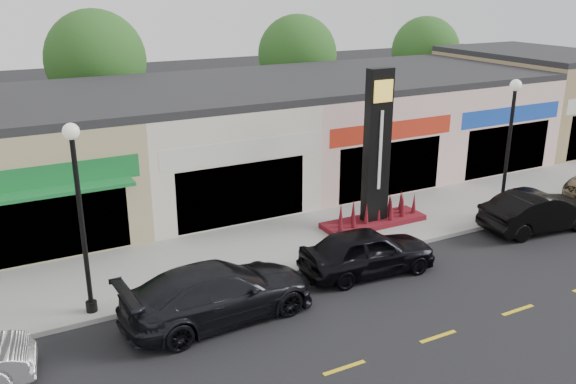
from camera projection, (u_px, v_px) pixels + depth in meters
name	position (u px, v px, depth m)	size (l,w,h in m)	color
ground	(373.00, 290.00, 18.90)	(120.00, 120.00, 0.00)	black
sidewalk	(304.00, 238.00, 22.51)	(52.00, 4.30, 0.15)	gray
curb	(337.00, 262.00, 20.63)	(52.00, 0.20, 0.15)	gray
shop_beige	(28.00, 161.00, 23.93)	(7.00, 10.85, 4.80)	tan
shop_cream	(197.00, 140.00, 27.04)	(7.00, 10.01, 4.80)	beige
shop_pink_w	(331.00, 124.00, 30.14)	(7.00, 10.01, 4.80)	beige
shop_pink_e	(440.00, 111.00, 33.24)	(7.00, 10.01, 4.80)	beige
shop_tan	(531.00, 96.00, 36.26)	(7.00, 10.01, 5.30)	#948156
tree_rear_west	(96.00, 60.00, 31.72)	(5.20, 5.20, 7.83)	#382619
tree_rear_mid	(297.00, 55.00, 37.15)	(4.80, 4.80, 7.29)	#382619
tree_rear_east	(425.00, 51.00, 41.66)	(4.60, 4.60, 6.94)	#382619
lamp_west_near	(79.00, 201.00, 16.31)	(0.44, 0.44, 5.47)	black
lamp_east_near	(510.00, 135.00, 23.40)	(0.44, 0.44, 5.47)	black
pylon_sign	(376.00, 172.00, 22.99)	(4.20, 1.30, 6.00)	#5F1014
car_dark_sedan	(219.00, 292.00, 17.07)	(5.57, 2.27, 1.62)	black
car_black_sedan	(367.00, 251.00, 19.78)	(4.51, 1.81, 1.54)	black
car_black_conv	(539.00, 211.00, 23.24)	(4.66, 1.62, 1.53)	black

